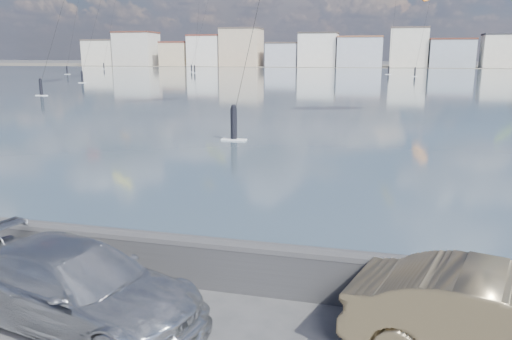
# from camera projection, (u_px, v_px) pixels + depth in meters

# --- Properties ---
(bay_water) EXTENTS (500.00, 177.00, 0.00)m
(bay_water) POSITION_uv_depth(u_px,v_px,m) (366.00, 79.00, 94.08)
(bay_water) COLOR #334E5F
(bay_water) RESTS_ON ground
(far_shore_strip) EXTENTS (500.00, 60.00, 0.00)m
(far_shore_strip) POSITION_uv_depth(u_px,v_px,m) (377.00, 66.00, 196.44)
(far_shore_strip) COLOR #4C473D
(far_shore_strip) RESTS_ON ground
(seawall) EXTENTS (400.00, 0.36, 1.08)m
(seawall) POSITION_uv_depth(u_px,v_px,m) (193.00, 258.00, 10.17)
(seawall) COLOR #28282B
(seawall) RESTS_ON ground
(far_buildings) EXTENTS (240.79, 13.26, 14.60)m
(far_buildings) POSITION_uv_depth(u_px,v_px,m) (381.00, 50.00, 181.55)
(far_buildings) COLOR beige
(far_buildings) RESTS_ON ground
(car_silver) EXTENTS (5.26, 2.99, 1.44)m
(car_silver) POSITION_uv_depth(u_px,v_px,m) (76.00, 286.00, 8.67)
(car_silver) COLOR #B4B8BD
(car_silver) RESTS_ON ground
(car_champagne) EXTENTS (4.91, 2.82, 1.53)m
(car_champagne) POSITION_uv_depth(u_px,v_px,m) (508.00, 328.00, 7.24)
(car_champagne) COLOR tan
(car_champagne) RESTS_ON ground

